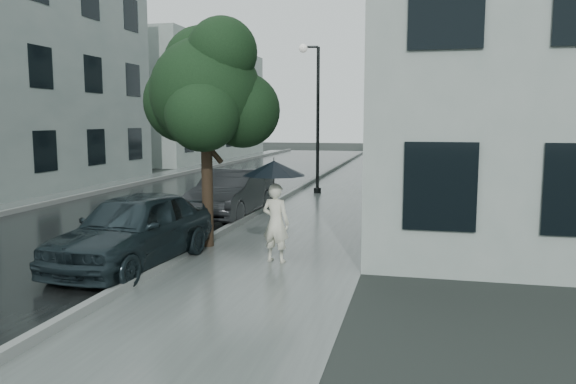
% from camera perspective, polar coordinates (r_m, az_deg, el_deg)
% --- Properties ---
extents(ground, '(120.00, 120.00, 0.00)m').
position_cam_1_polar(ground, '(9.12, -6.37, -10.00)').
color(ground, black).
rests_on(ground, ground).
extents(sidewalk, '(3.50, 60.00, 0.01)m').
position_cam_1_polar(sidewalk, '(20.56, 5.50, -0.31)').
color(sidewalk, slate).
rests_on(sidewalk, ground).
extents(kerb_near, '(0.15, 60.00, 0.15)m').
position_cam_1_polar(kerb_near, '(20.86, 0.53, 0.03)').
color(kerb_near, slate).
rests_on(kerb_near, ground).
extents(asphalt_road, '(6.85, 60.00, 0.00)m').
position_cam_1_polar(asphalt_road, '(21.90, -8.44, 0.10)').
color(asphalt_road, black).
rests_on(asphalt_road, ground).
extents(kerb_far, '(0.15, 60.00, 0.15)m').
position_cam_1_polar(kerb_far, '(23.40, -16.45, 0.52)').
color(kerb_far, slate).
rests_on(kerb_far, ground).
extents(sidewalk_far, '(1.70, 60.00, 0.01)m').
position_cam_1_polar(sidewalk_far, '(23.87, -18.37, 0.40)').
color(sidewalk_far, '#4C5451').
rests_on(sidewalk_far, ground).
extents(building_near, '(7.02, 36.00, 9.00)m').
position_cam_1_polar(building_near, '(27.88, 18.64, 10.59)').
color(building_near, '#919E97').
rests_on(building_near, ground).
extents(building_far_b, '(7.02, 18.00, 8.00)m').
position_cam_1_polar(building_far_b, '(41.71, -10.63, 8.92)').
color(building_far_b, '#919E97').
rests_on(building_far_b, ground).
extents(pedestrian, '(0.63, 0.49, 1.52)m').
position_cam_1_polar(pedestrian, '(10.71, -1.25, -3.14)').
color(pedestrian, beige).
rests_on(pedestrian, sidewalk).
extents(umbrella, '(1.61, 1.61, 1.07)m').
position_cam_1_polar(umbrella, '(10.56, -1.45, 2.44)').
color(umbrella, black).
rests_on(umbrella, ground).
extents(street_tree, '(3.04, 2.76, 4.80)m').
position_cam_1_polar(street_tree, '(12.13, -8.22, 10.08)').
color(street_tree, '#332619').
rests_on(street_tree, ground).
extents(lamp_post, '(0.84, 0.38, 5.48)m').
position_cam_1_polar(lamp_post, '(20.93, 2.65, 8.41)').
color(lamp_post, black).
rests_on(lamp_post, ground).
extents(car_near, '(1.93, 4.16, 1.38)m').
position_cam_1_polar(car_near, '(10.86, -15.39, -3.63)').
color(car_near, black).
rests_on(car_near, ground).
extents(car_far, '(1.49, 4.02, 1.31)m').
position_cam_1_polar(car_far, '(15.94, -5.78, -0.11)').
color(car_far, black).
rests_on(car_far, ground).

